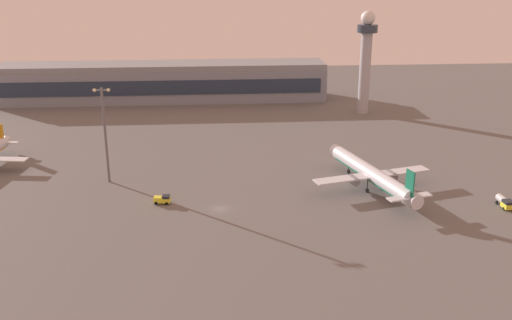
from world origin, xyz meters
The scene contains 7 objects.
ground_plane centered at (0.00, 0.00, 0.00)m, with size 416.00×416.00×0.00m, color #605E5B.
terminal_building centered at (-22.51, 123.25, 8.09)m, with size 142.36×22.40×16.40m.
control_tower centered at (59.85, 93.17, 23.40)m, with size 8.00×8.00×40.62m.
airplane_taxiway_distant centered at (40.92, 10.45, 4.19)m, with size 33.42×42.59×11.09m.
cargo_loader centered at (-14.49, 4.41, 1.18)m, with size 4.32×2.40×2.25m.
fuel_truck centered at (70.99, -4.50, 1.37)m, with size 2.45×6.32×2.35m.
apron_light_west centered at (-30.49, 21.12, 15.15)m, with size 4.80×0.90×26.60m.
Camera 1 is at (-1.27, -131.43, 57.59)m, focal length 40.34 mm.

